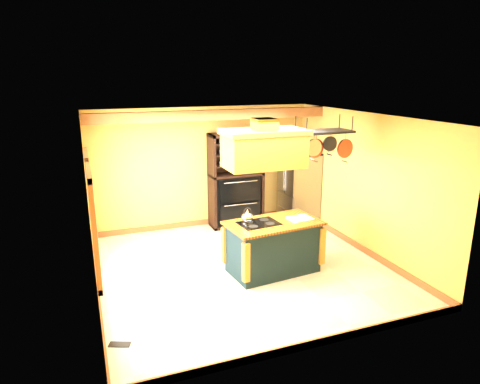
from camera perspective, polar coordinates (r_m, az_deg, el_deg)
floor at (r=7.84m, az=0.34°, el=-10.12°), size 5.00×5.00×0.00m
ceiling at (r=7.10m, az=0.38°, el=9.94°), size 5.00×5.00×0.00m
wall_back at (r=9.66m, az=-4.97°, el=3.26°), size 5.00×0.02×2.70m
wall_front at (r=5.23m, az=10.31°, el=-7.69°), size 5.00×0.02×2.70m
wall_left at (r=6.90m, az=-19.42°, el=-2.58°), size 0.02×5.00×2.70m
wall_right at (r=8.54m, az=16.22°, el=1.07°), size 0.02×5.00×2.70m
ceiling_beam at (r=8.71m, az=-3.70°, el=10.21°), size 5.00×0.15×0.20m
window_near at (r=6.13m, az=-18.90°, el=-4.30°), size 0.06×1.06×1.56m
window_far at (r=7.47m, az=-19.34°, el=-0.84°), size 0.06×1.06×1.56m
kitchen_island at (r=7.57m, az=4.41°, el=-7.23°), size 1.70×1.06×1.11m
range_hood at (r=7.00m, az=3.24°, el=6.00°), size 1.36×0.77×0.80m
pot_rack at (r=7.50m, az=11.11°, el=6.97°), size 1.07×0.48×0.73m
refrigerator at (r=10.03m, az=7.82°, el=0.36°), size 0.71×0.84×1.64m
hutch at (r=9.77m, az=-0.62°, el=0.36°), size 1.20×0.55×2.13m
floor_register at (r=6.08m, az=-15.74°, el=-18.96°), size 0.30×0.21×0.01m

